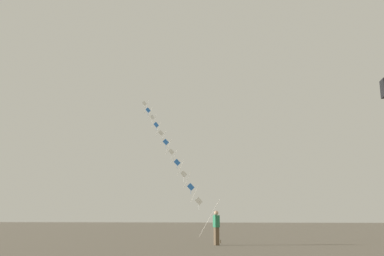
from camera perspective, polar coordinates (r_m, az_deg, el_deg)
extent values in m
plane|color=#756B5B|center=(22.99, 8.87, -15.15)|extent=(160.00, 160.00, 0.00)
cylinder|color=brown|center=(23.80, 3.81, -14.92)|extent=(0.06, 0.06, 0.18)
cylinder|color=silver|center=(25.14, 2.26, -12.09)|extent=(1.48, 2.67, 2.18)
cylinder|color=silver|center=(27.18, 0.35, -8.79)|extent=(0.66, 1.19, 0.97)
cylinder|color=silver|center=(28.48, -0.66, -7.00)|extent=(0.66, 1.19, 0.97)
cylinder|color=silver|center=(29.81, -1.58, -5.37)|extent=(0.66, 1.19, 0.97)
cylinder|color=silver|center=(31.18, -2.41, -3.88)|extent=(0.66, 1.19, 0.97)
cylinder|color=silver|center=(32.56, -3.17, -2.51)|extent=(0.66, 1.19, 0.97)
cylinder|color=silver|center=(33.97, -3.87, -1.26)|extent=(0.66, 1.19, 0.97)
cylinder|color=silver|center=(35.40, -4.51, -0.11)|extent=(0.66, 1.19, 0.97)
cylinder|color=silver|center=(36.85, -5.10, 0.95)|extent=(0.66, 1.19, 0.97)
cylinder|color=silver|center=(38.31, -5.64, 1.94)|extent=(0.66, 1.19, 0.97)
cylinder|color=silver|center=(39.78, -6.15, 2.85)|extent=(0.66, 1.19, 0.97)
cube|color=white|center=(26.55, 0.90, -9.74)|extent=(0.48, 0.19, 0.51)
cylinder|color=white|center=(26.54, 0.90, -10.56)|extent=(0.04, 0.07, 0.35)
cube|color=blue|center=(27.83, -0.17, -7.87)|extent=(0.47, 0.22, 0.51)
cylinder|color=blue|center=(27.81, -0.17, -8.56)|extent=(0.03, 0.03, 0.26)
cube|color=white|center=(29.14, -1.13, -6.17)|extent=(0.48, 0.20, 0.51)
cylinder|color=white|center=(29.11, -1.13, -6.91)|extent=(0.04, 0.06, 0.35)
cube|color=blue|center=(30.49, -2.00, -4.61)|extent=(0.48, 0.19, 0.51)
cylinder|color=blue|center=(30.45, -2.01, -5.23)|extent=(0.03, 0.05, 0.26)
cube|color=white|center=(31.87, -2.80, -3.18)|extent=(0.41, 0.33, 0.51)
cylinder|color=white|center=(31.81, -2.81, -3.89)|extent=(0.03, 0.03, 0.38)
cube|color=blue|center=(33.27, -3.53, -1.87)|extent=(0.49, 0.17, 0.51)
cylinder|color=blue|center=(33.20, -3.53, -2.49)|extent=(0.02, 0.02, 0.32)
cube|color=white|center=(34.68, -4.19, -0.67)|extent=(0.47, 0.23, 0.51)
cylinder|color=white|center=(34.62, -4.20, -1.21)|extent=(0.03, 0.05, 0.25)
cube|color=blue|center=(36.12, -4.81, 0.43)|extent=(0.41, 0.32, 0.51)
cylinder|color=blue|center=(36.05, -4.82, -0.12)|extent=(0.04, 0.04, 0.31)
cube|color=white|center=(37.58, -5.37, 1.45)|extent=(0.40, 0.34, 0.51)
cylinder|color=white|center=(37.49, -5.39, 0.85)|extent=(0.06, 0.07, 0.40)
cube|color=blue|center=(39.04, -5.90, 2.40)|extent=(0.44, 0.28, 0.51)
cylinder|color=blue|center=(38.96, -5.91, 1.89)|extent=(0.03, 0.04, 0.31)
cube|color=white|center=(40.53, -6.39, 3.28)|extent=(0.41, 0.32, 0.51)
cylinder|color=white|center=(40.44, -6.40, 2.81)|extent=(0.03, 0.04, 0.27)
cube|color=brown|center=(22.22, 3.29, -14.23)|extent=(0.31, 0.36, 0.90)
cube|color=#26724C|center=(22.20, 3.27, -12.35)|extent=(0.38, 0.45, 0.60)
sphere|color=tan|center=(22.20, 3.25, -11.26)|extent=(0.22, 0.22, 0.22)
cylinder|color=#26724C|center=(22.40, 3.06, -11.91)|extent=(0.24, 0.39, 0.50)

